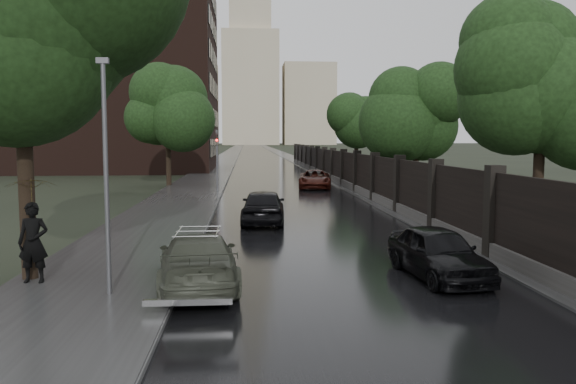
{
  "coord_description": "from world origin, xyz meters",
  "views": [
    {
      "loc": [
        -2.47,
        -10.46,
        3.46
      ],
      "look_at": [
        -0.95,
        9.97,
        1.5
      ],
      "focal_mm": 35.0,
      "sensor_mm": 36.0,
      "label": 1
    }
  ],
  "objects_px": {
    "lamp_post": "(106,176)",
    "traffic_light": "(217,155)",
    "volga_sedan": "(198,260)",
    "tree_right_c": "(357,122)",
    "car_right_far": "(315,179)",
    "car_right_near": "(438,253)",
    "tree_right_b": "(417,113)",
    "pedestrian_umbrella": "(31,199)",
    "tree_left_far": "(168,113)",
    "tree_left_near": "(18,7)",
    "tree_right_a": "(542,94)",
    "hatchback_left": "(263,206)"
  },
  "relations": [
    {
      "from": "lamp_post",
      "to": "traffic_light",
      "type": "distance_m",
      "value": 23.52
    },
    {
      "from": "lamp_post",
      "to": "volga_sedan",
      "type": "height_order",
      "value": "lamp_post"
    },
    {
      "from": "tree_right_c",
      "to": "lamp_post",
      "type": "height_order",
      "value": "tree_right_c"
    },
    {
      "from": "lamp_post",
      "to": "car_right_far",
      "type": "height_order",
      "value": "lamp_post"
    },
    {
      "from": "car_right_near",
      "to": "car_right_far",
      "type": "relative_size",
      "value": 0.82
    },
    {
      "from": "tree_right_b",
      "to": "car_right_near",
      "type": "relative_size",
      "value": 1.85
    },
    {
      "from": "lamp_post",
      "to": "pedestrian_umbrella",
      "type": "height_order",
      "value": "lamp_post"
    },
    {
      "from": "tree_left_far",
      "to": "traffic_light",
      "type": "distance_m",
      "value": 6.84
    },
    {
      "from": "tree_right_c",
      "to": "tree_left_near",
      "type": "bearing_deg",
      "value": -112.2
    },
    {
      "from": "tree_right_a",
      "to": "hatchback_left",
      "type": "bearing_deg",
      "value": 156.14
    },
    {
      "from": "tree_left_near",
      "to": "tree_right_b",
      "type": "relative_size",
      "value": 1.31
    },
    {
      "from": "traffic_light",
      "to": "hatchback_left",
      "type": "distance_m",
      "value": 13.23
    },
    {
      "from": "volga_sedan",
      "to": "hatchback_left",
      "type": "xyz_separation_m",
      "value": [
        1.8,
        9.63,
        0.09
      ]
    },
    {
      "from": "tree_right_c",
      "to": "car_right_near",
      "type": "relative_size",
      "value": 1.85
    },
    {
      "from": "hatchback_left",
      "to": "car_right_far",
      "type": "height_order",
      "value": "hatchback_left"
    },
    {
      "from": "tree_left_far",
      "to": "pedestrian_umbrella",
      "type": "xyz_separation_m",
      "value": [
        0.65,
        -27.4,
        -3.15
      ]
    },
    {
      "from": "hatchback_left",
      "to": "tree_right_a",
      "type": "bearing_deg",
      "value": 159.46
    },
    {
      "from": "tree_right_b",
      "to": "volga_sedan",
      "type": "xyz_separation_m",
      "value": [
        -11.1,
        -19.52,
        -4.31
      ]
    },
    {
      "from": "tree_left_far",
      "to": "car_right_far",
      "type": "height_order",
      "value": "tree_left_far"
    },
    {
      "from": "tree_right_a",
      "to": "lamp_post",
      "type": "bearing_deg",
      "value": -153.26
    },
    {
      "from": "tree_left_near",
      "to": "hatchback_left",
      "type": "distance_m",
      "value": 12.21
    },
    {
      "from": "tree_right_b",
      "to": "tree_right_c",
      "type": "xyz_separation_m",
      "value": [
        0.0,
        18.0,
        0.0
      ]
    },
    {
      "from": "volga_sedan",
      "to": "car_right_near",
      "type": "xyz_separation_m",
      "value": [
        5.85,
        0.4,
        0.01
      ]
    },
    {
      "from": "tree_right_b",
      "to": "traffic_light",
      "type": "xyz_separation_m",
      "value": [
        -11.8,
        2.99,
        -2.55
      ]
    },
    {
      "from": "hatchback_left",
      "to": "car_right_far",
      "type": "distance_m",
      "value": 16.42
    },
    {
      "from": "tree_left_near",
      "to": "volga_sedan",
      "type": "height_order",
      "value": "tree_left_near"
    },
    {
      "from": "volga_sedan",
      "to": "hatchback_left",
      "type": "height_order",
      "value": "hatchback_left"
    },
    {
      "from": "traffic_light",
      "to": "car_right_far",
      "type": "xyz_separation_m",
      "value": [
        6.55,
        3.03,
        -1.75
      ]
    },
    {
      "from": "hatchback_left",
      "to": "pedestrian_umbrella",
      "type": "height_order",
      "value": "pedestrian_umbrella"
    },
    {
      "from": "volga_sedan",
      "to": "car_right_far",
      "type": "relative_size",
      "value": 0.94
    },
    {
      "from": "tree_right_a",
      "to": "car_right_near",
      "type": "distance_m",
      "value": 8.5
    },
    {
      "from": "hatchback_left",
      "to": "lamp_post",
      "type": "bearing_deg",
      "value": 74.59
    },
    {
      "from": "traffic_light",
      "to": "volga_sedan",
      "type": "bearing_deg",
      "value": -88.22
    },
    {
      "from": "car_right_near",
      "to": "tree_left_near",
      "type": "bearing_deg",
      "value": 173.15
    },
    {
      "from": "tree_right_b",
      "to": "tree_left_far",
      "type": "bearing_deg",
      "value": 152.7
    },
    {
      "from": "traffic_light",
      "to": "car_right_near",
      "type": "distance_m",
      "value": 23.13
    },
    {
      "from": "traffic_light",
      "to": "tree_right_b",
      "type": "bearing_deg",
      "value": -14.24
    },
    {
      "from": "tree_right_c",
      "to": "car_right_far",
      "type": "bearing_deg",
      "value": -113.68
    },
    {
      "from": "traffic_light",
      "to": "car_right_near",
      "type": "xyz_separation_m",
      "value": [
        6.55,
        -22.11,
        -1.75
      ]
    },
    {
      "from": "tree_right_c",
      "to": "tree_right_a",
      "type": "bearing_deg",
      "value": -90.0
    },
    {
      "from": "tree_left_near",
      "to": "volga_sedan",
      "type": "distance_m",
      "value": 7.05
    },
    {
      "from": "tree_right_c",
      "to": "car_right_near",
      "type": "xyz_separation_m",
      "value": [
        -5.25,
        -37.12,
        -4.3
      ]
    },
    {
      "from": "tree_left_far",
      "to": "car_right_near",
      "type": "bearing_deg",
      "value": -69.3
    },
    {
      "from": "tree_right_a",
      "to": "tree_right_c",
      "type": "xyz_separation_m",
      "value": [
        0.0,
        32.0,
        0.0
      ]
    },
    {
      "from": "pedestrian_umbrella",
      "to": "car_right_near",
      "type": "bearing_deg",
      "value": 2.21
    },
    {
      "from": "tree_right_b",
      "to": "car_right_near",
      "type": "bearing_deg",
      "value": -105.36
    },
    {
      "from": "car_right_near",
      "to": "traffic_light",
      "type": "bearing_deg",
      "value": 100.34
    },
    {
      "from": "tree_left_far",
      "to": "tree_right_b",
      "type": "height_order",
      "value": "tree_left_far"
    },
    {
      "from": "tree_right_a",
      "to": "tree_right_c",
      "type": "bearing_deg",
      "value": 90.0
    },
    {
      "from": "tree_right_b",
      "to": "traffic_light",
      "type": "distance_m",
      "value": 12.44
    }
  ]
}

